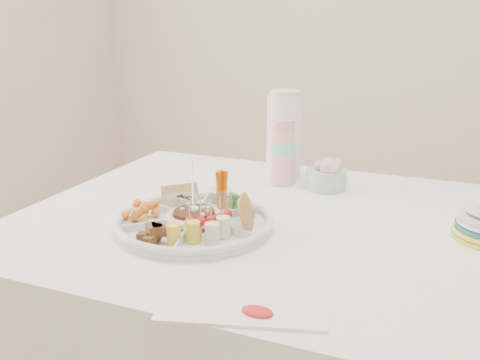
% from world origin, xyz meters
% --- Properties ---
extents(wall_back, '(4.00, 0.02, 2.70)m').
position_xyz_m(wall_back, '(0.00, 2.00, 1.35)').
color(wall_back, beige).
rests_on(wall_back, ground).
extents(dining_table, '(1.52, 1.02, 0.76)m').
position_xyz_m(dining_table, '(0.00, 0.00, 0.38)').
color(dining_table, white).
rests_on(dining_table, floor).
extents(party_tray, '(0.47, 0.47, 0.04)m').
position_xyz_m(party_tray, '(-0.27, -0.14, 0.78)').
color(party_tray, white).
rests_on(party_tray, dining_table).
extents(bean_dip, '(0.12, 0.12, 0.04)m').
position_xyz_m(bean_dip, '(-0.27, -0.14, 0.79)').
color(bean_dip, black).
rests_on(bean_dip, party_tray).
extents(tortillas, '(0.13, 0.13, 0.06)m').
position_xyz_m(tortillas, '(-0.14, -0.11, 0.80)').
color(tortillas, '#9C6947').
rests_on(tortillas, party_tray).
extents(carrot_cucumber, '(0.14, 0.14, 0.11)m').
position_xyz_m(carrot_cucumber, '(-0.23, -0.02, 0.82)').
color(carrot_cucumber, '#DE6602').
rests_on(carrot_cucumber, party_tray).
extents(pita_raisins, '(0.13, 0.13, 0.06)m').
position_xyz_m(pita_raisins, '(-0.36, -0.05, 0.80)').
color(pita_raisins, tan).
rests_on(pita_raisins, party_tray).
extents(cherries, '(0.12, 0.12, 0.04)m').
position_xyz_m(cherries, '(-0.40, -0.17, 0.79)').
color(cherries, orange).
rests_on(cherries, party_tray).
extents(granola_chunks, '(0.12, 0.12, 0.04)m').
position_xyz_m(granola_chunks, '(-0.30, -0.27, 0.79)').
color(granola_chunks, brown).
rests_on(granola_chunks, party_tray).
extents(banana_tomato, '(0.13, 0.13, 0.09)m').
position_xyz_m(banana_tomato, '(-0.18, -0.23, 0.82)').
color(banana_tomato, '#F7D376').
rests_on(banana_tomato, party_tray).
extents(cup_stack, '(0.10, 0.10, 0.21)m').
position_xyz_m(cup_stack, '(-0.18, 0.29, 0.87)').
color(cup_stack, white).
rests_on(cup_stack, dining_table).
extents(thermos, '(0.14, 0.14, 0.29)m').
position_xyz_m(thermos, '(-0.20, 0.34, 0.90)').
color(thermos, white).
rests_on(thermos, dining_table).
extents(flower_bowl, '(0.15, 0.15, 0.09)m').
position_xyz_m(flower_bowl, '(-0.04, 0.29, 0.80)').
color(flower_bowl, '#8EB299').
rests_on(flower_bowl, dining_table).
extents(placemat, '(0.31, 0.18, 0.01)m').
position_xyz_m(placemat, '(-0.02, -0.45, 0.76)').
color(placemat, beige).
rests_on(placemat, dining_table).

